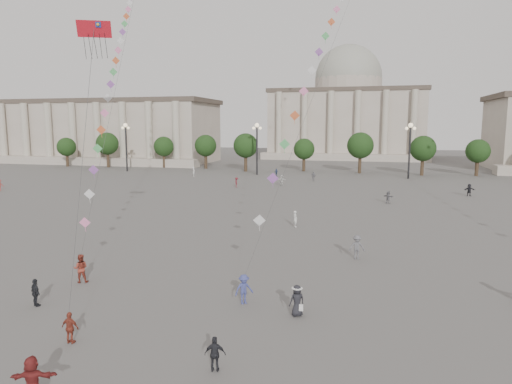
# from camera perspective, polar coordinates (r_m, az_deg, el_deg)

# --- Properties ---
(ground) EXTENTS (360.00, 360.00, 0.00)m
(ground) POSITION_cam_1_polar(r_m,az_deg,el_deg) (25.14, -5.57, -15.69)
(ground) COLOR #514F4C
(ground) RESTS_ON ground
(hall_west) EXTENTS (84.00, 26.22, 17.20)m
(hall_west) POSITION_cam_1_polar(r_m,az_deg,el_deg) (142.14, -21.70, 7.05)
(hall_west) COLOR #A5988A
(hall_west) RESTS_ON ground
(hall_central) EXTENTS (48.30, 34.30, 35.50)m
(hall_central) POSITION_cam_1_polar(r_m,az_deg,el_deg) (151.06, 11.31, 9.73)
(hall_central) COLOR #A5988A
(hall_central) RESTS_ON ground
(tree_row) EXTENTS (137.12, 5.12, 8.00)m
(tree_row) POSITION_cam_1_polar(r_m,az_deg,el_deg) (100.01, 9.65, 5.48)
(tree_row) COLOR #35271A
(tree_row) RESTS_ON ground
(lamp_post_far_west) EXTENTS (2.00, 0.90, 10.65)m
(lamp_post_far_west) POSITION_cam_1_polar(r_m,az_deg,el_deg) (105.78, -15.96, 6.49)
(lamp_post_far_west) COLOR #262628
(lamp_post_far_west) RESTS_ON ground
(lamp_post_mid_west) EXTENTS (2.00, 0.90, 10.65)m
(lamp_post_mid_west) POSITION_cam_1_polar(r_m,az_deg,el_deg) (94.43, 0.12, 6.62)
(lamp_post_mid_west) COLOR #262628
(lamp_post_mid_west) RESTS_ON ground
(lamp_post_mid_east) EXTENTS (2.00, 0.90, 10.65)m
(lamp_post_mid_east) POSITION_cam_1_polar(r_m,az_deg,el_deg) (91.90, 18.69, 6.13)
(lamp_post_mid_east) COLOR #262628
(lamp_post_mid_east) RESTS_ON ground
(person_crowd_0) EXTENTS (0.90, 0.92, 1.55)m
(person_crowd_0) POSITION_cam_1_polar(r_m,az_deg,el_deg) (91.93, 2.55, 2.46)
(person_crowd_0) COLOR navy
(person_crowd_0) RESTS_ON ground
(person_crowd_2) EXTENTS (1.14, 1.34, 1.80)m
(person_crowd_2) POSITION_cam_1_polar(r_m,az_deg,el_deg) (81.97, -29.40, 0.75)
(person_crowd_2) COLOR #A0322B
(person_crowd_2) RESTS_ON ground
(person_crowd_4) EXTENTS (1.79, 1.09, 1.84)m
(person_crowd_4) POSITION_cam_1_polar(r_m,az_deg,el_deg) (77.67, 3.23, 1.47)
(person_crowd_4) COLOR silver
(person_crowd_4) RESTS_ON ground
(person_crowd_6) EXTENTS (1.32, 0.87, 1.90)m
(person_crowd_6) POSITION_cam_1_polar(r_m,az_deg,el_deg) (36.13, 12.50, -6.73)
(person_crowd_6) COLOR #5B5B60
(person_crowd_6) RESTS_ON ground
(person_crowd_9) EXTENTS (1.74, 0.96, 1.79)m
(person_crowd_9) POSITION_cam_1_polar(r_m,az_deg,el_deg) (73.01, 25.11, 0.22)
(person_crowd_9) COLOR black
(person_crowd_9) RESTS_ON ground
(person_crowd_10) EXTENTS (0.67, 0.82, 1.95)m
(person_crowd_10) POSITION_cam_1_polar(r_m,az_deg,el_deg) (92.58, -7.78, 2.55)
(person_crowd_10) COLOR white
(person_crowd_10) RESTS_ON ground
(person_crowd_12) EXTENTS (1.54, 1.26, 1.65)m
(person_crowd_12) POSITION_cam_1_polar(r_m,az_deg,el_deg) (62.55, 16.20, -0.62)
(person_crowd_12) COLOR slate
(person_crowd_12) RESTS_ON ground
(person_crowd_13) EXTENTS (0.68, 0.73, 1.66)m
(person_crowd_13) POSITION_cam_1_polar(r_m,az_deg,el_deg) (46.37, 4.92, -3.36)
(person_crowd_13) COLOR silver
(person_crowd_13) RESTS_ON ground
(person_crowd_16) EXTENTS (1.12, 0.68, 1.78)m
(person_crowd_16) POSITION_cam_1_polar(r_m,az_deg,el_deg) (84.63, 7.19, 1.97)
(person_crowd_16) COLOR slate
(person_crowd_16) RESTS_ON ground
(person_crowd_17) EXTENTS (0.98, 1.23, 1.66)m
(person_crowd_17) POSITION_cam_1_polar(r_m,az_deg,el_deg) (75.63, -2.44, 1.22)
(person_crowd_17) COLOR maroon
(person_crowd_17) RESTS_ON ground
(tourist_0) EXTENTS (0.91, 0.39, 1.54)m
(tourist_0) POSITION_cam_1_polar(r_m,az_deg,el_deg) (24.07, -22.21, -15.44)
(tourist_0) COLOR maroon
(tourist_0) RESTS_ON ground
(tourist_1) EXTENTS (1.02, 0.79, 1.62)m
(tourist_1) POSITION_cam_1_polar(r_m,az_deg,el_deg) (29.31, -25.84, -11.25)
(tourist_1) COLOR black
(tourist_1) RESTS_ON ground
(tourist_2) EXTENTS (1.76, 1.07, 1.81)m
(tourist_2) POSITION_cam_1_polar(r_m,az_deg,el_deg) (20.04, -26.17, -20.29)
(tourist_2) COLOR maroon
(tourist_2) RESTS_ON ground
(tourist_4) EXTENTS (0.95, 0.55, 1.52)m
(tourist_4) POSITION_cam_1_polar(r_m,az_deg,el_deg) (20.28, -5.13, -19.52)
(tourist_4) COLOR #222328
(tourist_4) RESTS_ON ground
(kite_flyer_0) EXTENTS (1.13, 1.03, 1.89)m
(kite_flyer_0) POSITION_cam_1_polar(r_m,az_deg,el_deg) (32.34, -21.07, -8.89)
(kite_flyer_0) COLOR maroon
(kite_flyer_0) RESTS_ON ground
(kite_flyer_1) EXTENTS (1.28, 1.22, 1.74)m
(kite_flyer_1) POSITION_cam_1_polar(r_m,az_deg,el_deg) (26.85, -1.52, -12.04)
(kite_flyer_1) COLOR #3A4183
(kite_flyer_1) RESTS_ON ground
(hat_person) EXTENTS (1.00, 0.92, 1.72)m
(hat_person) POSITION_cam_1_polar(r_m,az_deg,el_deg) (25.34, 5.15, -13.29)
(hat_person) COLOR black
(hat_person) RESTS_ON ground
(dragon_kite) EXTENTS (3.43, 5.84, 18.72)m
(dragon_kite) POSITION_cam_1_polar(r_m,az_deg,el_deg) (33.56, -19.53, 17.30)
(dragon_kite) COLOR red
(dragon_kite) RESTS_ON ground
(kite_train_west) EXTENTS (18.01, 43.33, 59.57)m
(kite_train_west) POSITION_cam_1_polar(r_m,az_deg,el_deg) (56.51, -16.10, 18.96)
(kite_train_west) COLOR #3F3F3F
(kite_train_west) RESTS_ON ground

